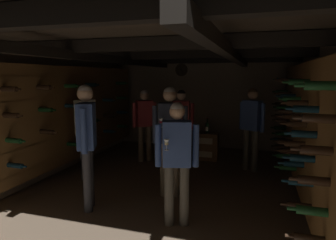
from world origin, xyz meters
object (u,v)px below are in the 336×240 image
person_guest_near_right (177,153)px  person_guest_near_left (87,135)px  person_guest_rear_center (181,120)px  person_guest_far_left (145,119)px  wine_crate_stack (207,146)px  display_bottle (207,127)px  person_guest_mid_left (86,123)px  person_host_center (170,131)px  person_guest_far_right (252,121)px

person_guest_near_right → person_guest_near_left: person_guest_near_left is taller
person_guest_rear_center → person_guest_far_left: size_ratio=1.01×
wine_crate_stack → person_guest_near_left: size_ratio=0.34×
display_bottle → person_guest_near_left: bearing=-110.9°
display_bottle → person_guest_near_right: bearing=-87.2°
person_guest_mid_left → person_guest_near_right: bearing=-31.0°
person_guest_rear_center → person_guest_near_right: 2.60m
person_host_center → person_guest_near_right: person_host_center is taller
person_host_center → person_guest_near_right: (0.35, -0.87, -0.11)m
person_guest_near_right → person_guest_near_left: bearing=176.3°
person_guest_far_right → person_guest_near_right: 2.69m
person_guest_mid_left → person_guest_near_right: size_ratio=1.08×
person_guest_near_left → display_bottle: bearing=69.1°
display_bottle → person_guest_near_right: 3.11m
person_guest_far_right → person_guest_mid_left: 3.16m
person_guest_mid_left → person_guest_near_left: bearing=-56.9°
person_guest_far_right → person_guest_far_left: 2.25m
person_host_center → person_guest_far_right: person_host_center is taller
person_guest_rear_center → person_guest_far_right: size_ratio=0.97×
person_guest_near_right → person_guest_near_left: size_ratio=0.89×
display_bottle → person_guest_near_right: (0.15, -3.10, 0.19)m
person_host_center → person_guest_near_left: person_guest_near_left is taller
person_guest_near_right → person_guest_far_left: (-1.43, 2.56, 0.01)m
person_guest_near_right → person_guest_near_left: (-1.31, 0.08, 0.14)m
display_bottle → person_guest_near_right: size_ratio=0.23×
person_guest_far_right → person_guest_mid_left: (-2.87, -1.32, 0.03)m
person_guest_near_right → person_guest_near_left: 1.32m
person_host_center → display_bottle: bearing=84.9°
person_guest_rear_center → person_guest_mid_left: (-1.46, -1.29, 0.07)m
person_guest_rear_center → person_guest_far_right: 1.42m
person_guest_mid_left → person_guest_near_right: person_guest_mid_left is taller
display_bottle → person_guest_rear_center: (-0.45, -0.58, 0.21)m
display_bottle → person_guest_mid_left: size_ratio=0.21×
person_host_center → person_guest_mid_left: 1.75m
wine_crate_stack → person_guest_rear_center: 0.98m
person_guest_mid_left → wine_crate_stack: bearing=44.5°
wine_crate_stack → person_guest_mid_left: (-1.90, -1.87, 0.72)m
wine_crate_stack → person_guest_near_left: bearing=-110.8°
person_host_center → person_guest_far_right: (1.16, 1.69, -0.05)m
person_guest_near_left → person_guest_far_left: 2.48m
person_guest_far_left → person_guest_near_right: bearing=-60.7°
person_host_center → person_guest_mid_left: person_host_center is taller
person_guest_mid_left → person_guest_far_left: size_ratio=1.07×
person_guest_far_right → person_guest_mid_left: person_guest_mid_left is taller
person_host_center → person_guest_rear_center: (-0.25, 1.66, -0.09)m
display_bottle → person_guest_far_right: (0.97, -0.54, 0.25)m
person_guest_rear_center → person_guest_near_left: 2.55m
wine_crate_stack → person_guest_near_right: 3.18m
person_host_center → wine_crate_stack: bearing=85.1°
person_guest_rear_center → person_guest_near_left: size_ratio=0.90×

